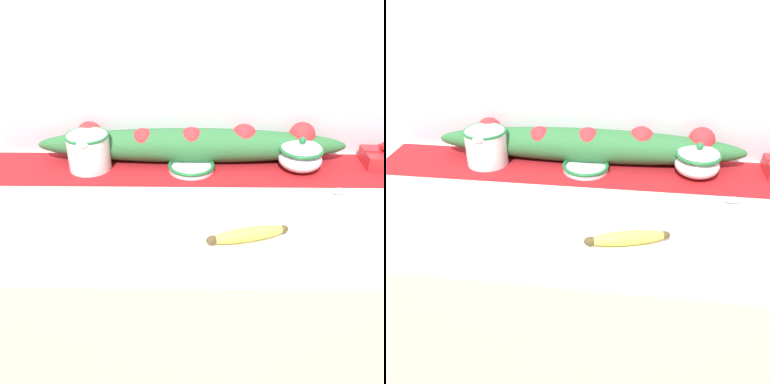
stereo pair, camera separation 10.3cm
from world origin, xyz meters
TOP-DOWN VIEW (x-y plane):
  - countertop at (0.00, 0.00)m, footprint 1.33×0.61m
  - back_wall at (0.00, 0.33)m, footprint 2.13×0.04m
  - table_runner at (0.00, 0.19)m, footprint 1.23×0.21m
  - cream_pitcher at (-0.29, 0.19)m, footprint 0.13×0.15m
  - sugar_bowl at (0.31, 0.19)m, footprint 0.13×0.13m
  - small_dish at (0.00, 0.18)m, footprint 0.14×0.14m
  - banana at (0.13, -0.15)m, footprint 0.19×0.08m
  - spoon at (0.38, 0.06)m, footprint 0.19×0.08m
  - poinsettia_garland at (0.00, 0.25)m, footprint 0.92×0.11m

SIDE VIEW (x-z plane):
  - countertop at x=0.00m, z-range 0.00..0.89m
  - table_runner at x=0.00m, z-range 0.89..0.90m
  - spoon at x=0.38m, z-range 0.89..0.90m
  - small_dish at x=0.00m, z-range 0.90..0.92m
  - banana at x=0.13m, z-range 0.89..0.93m
  - sugar_bowl at x=0.31m, z-range 0.89..0.99m
  - poinsettia_garland at x=0.00m, z-range 0.89..1.01m
  - cream_pitcher at x=-0.29m, z-range 0.90..1.01m
  - back_wall at x=0.00m, z-range 0.00..2.40m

